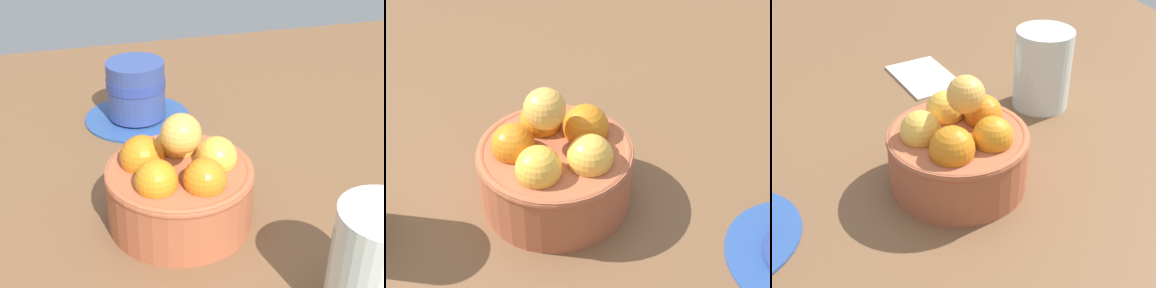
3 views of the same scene
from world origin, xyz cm
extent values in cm
cube|color=brown|center=(0.00, 0.00, -2.31)|extent=(144.77, 106.83, 4.62)
cylinder|color=#AD5938|center=(0.00, 0.00, 3.01)|extent=(14.00, 14.00, 6.03)
torus|color=#AD5938|center=(0.00, 0.00, 5.63)|extent=(14.20, 14.20, 1.00)
sphere|color=orange|center=(2.72, 2.44, 6.69)|extent=(3.92, 3.92, 3.92)
sphere|color=orange|center=(-1.48, 3.34, 6.69)|extent=(3.92, 3.92, 3.92)
sphere|color=gold|center=(-3.64, -0.38, 6.69)|extent=(3.99, 3.99, 3.99)
sphere|color=#F8B744|center=(-0.76, -3.58, 6.69)|extent=(4.03, 4.03, 4.03)
sphere|color=orange|center=(3.16, -1.83, 6.69)|extent=(4.28, 4.28, 4.28)
sphere|color=#F1AB47|center=(0.35, 0.81, 10.17)|extent=(3.70, 3.70, 3.70)
cylinder|color=#2B4D8F|center=(0.36, -22.95, 0.30)|extent=(13.98, 13.98, 0.60)
cylinder|color=#33478C|center=(0.36, -22.95, 4.33)|extent=(7.61, 7.61, 7.46)
cylinder|color=#2D4299|center=(0.36, -22.95, 5.31)|extent=(7.77, 7.77, 1.34)
cylinder|color=silver|center=(-11.23, 15.81, 5.03)|extent=(7.16, 7.16, 10.05)
camera|label=1|loc=(10.30, 41.43, 33.08)|focal=50.40mm
camera|label=2|loc=(-35.70, -14.94, 37.45)|focal=52.36mm
camera|label=3|loc=(39.26, -15.40, 33.46)|focal=48.15mm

